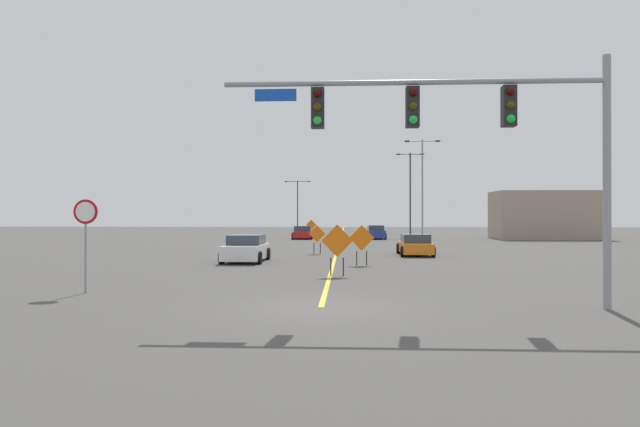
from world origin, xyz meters
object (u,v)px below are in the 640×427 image
Objects in this scene: street_lamp_mid_right at (410,188)px; construction_sign_right_lane at (317,236)px; street_lamp_far_left at (298,200)px; street_lamp_near_right at (422,182)px; stop_sign at (86,227)px; car_white_passing at (246,249)px; construction_sign_left_lane at (362,240)px; car_blue_mid at (376,233)px; construction_sign_median_near at (311,226)px; car_red_near at (303,233)px; traffic_signal_assembly at (466,123)px; car_orange_approaching at (415,245)px; construction_sign_median_far at (337,243)px.

construction_sign_right_lane is at bearing -107.76° from street_lamp_mid_right.
street_lamp_near_right is at bearing -68.22° from street_lamp_far_left.
stop_sign reaches higher than car_white_passing.
construction_sign_left_lane is at bearing -100.27° from street_lamp_mid_right.
construction_sign_left_lane is at bearing -94.30° from car_blue_mid.
construction_sign_right_lane is at bearing -85.46° from construction_sign_median_near.
street_lamp_mid_right is 2.38× the size of car_red_near.
street_lamp_mid_right is 2.37× the size of car_white_passing.
traffic_signal_assembly is at bearing -79.58° from car_red_near.
construction_sign_left_lane reaches higher than car_white_passing.
construction_sign_median_near is 5.78m from car_red_near.
stop_sign is 0.29× the size of street_lamp_near_right.
street_lamp_mid_right is 9.26m from street_lamp_near_right.
street_lamp_mid_right is at bearing 85.05° from traffic_signal_assembly.
traffic_signal_assembly is 11.69m from stop_sign.
construction_sign_left_lane is 1.07× the size of construction_sign_right_lane.
street_lamp_near_right reaches higher than construction_sign_median_near.
car_blue_mid is at bearing -124.49° from street_lamp_mid_right.
car_blue_mid reaches higher than car_white_passing.
car_orange_approaching is at bearing -8.08° from construction_sign_right_lane.
car_red_near is at bearing 167.74° from street_lamp_near_right.
construction_sign_median_near is (-11.43, 8.32, -4.43)m from street_lamp_near_right.
street_lamp_near_right is at bearing 83.73° from traffic_signal_assembly.
traffic_signal_assembly is 12.87m from construction_sign_left_lane.
construction_sign_median_near is 0.49× the size of car_white_passing.
car_blue_mid is 1.02× the size of car_orange_approaching.
car_orange_approaching is (6.00, -0.85, -0.53)m from construction_sign_right_lane.
car_orange_approaching is at bearing -73.93° from construction_sign_median_near.
car_white_passing is (-8.22, -28.21, 0.01)m from car_blue_mid.
stop_sign is 9.31m from construction_sign_median_far.
street_lamp_mid_right is at bearing -62.64° from street_lamp_far_left.
construction_sign_median_near is at bearing 97.71° from construction_sign_left_lane.
stop_sign is at bearing -145.73° from construction_sign_median_far.
car_white_passing is at bearing -91.38° from car_red_near.
street_lamp_far_left is 59.54m from construction_sign_right_lane.
construction_sign_right_lane is (-4.95, 19.78, -3.63)m from traffic_signal_assembly.
street_lamp_far_left is at bearing 96.49° from construction_sign_median_far.
car_orange_approaching is at bearing -78.07° from street_lamp_far_left.
car_blue_mid is 23.15m from car_orange_approaching.
construction_sign_median_near is at bearing -175.26° from street_lamp_mid_right.
street_lamp_far_left is 42.82m from street_lamp_near_right.
car_blue_mid is at bearing 90.16° from traffic_signal_assembly.
construction_sign_median_near is (-7.14, 47.38, -3.53)m from traffic_signal_assembly.
street_lamp_near_right reaches higher than street_lamp_far_left.
traffic_signal_assembly is at bearing -64.98° from construction_sign_median_far.
car_blue_mid is (4.83, 22.27, -0.49)m from construction_sign_right_lane.
car_orange_approaching is (3.42, 6.79, -0.60)m from construction_sign_left_lane.
construction_sign_median_far is at bearing -111.48° from car_orange_approaching.
car_white_passing is 1.01× the size of car_red_near.
construction_sign_left_lane is 0.48× the size of car_white_passing.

